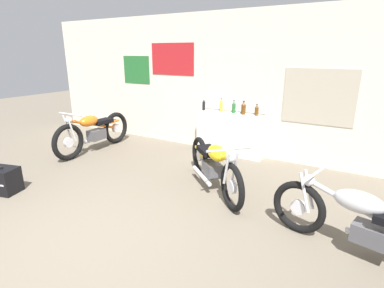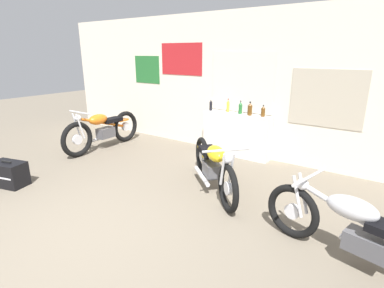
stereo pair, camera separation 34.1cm
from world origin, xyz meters
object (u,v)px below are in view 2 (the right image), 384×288
at_px(bottle_left_center, 228,106).
at_px(motorcycle_yellow, 213,165).
at_px(bottle_rightmost, 263,111).
at_px(bottle_center, 240,108).
at_px(bottle_right_center, 250,109).
at_px(motorcycle_silver, 361,232).
at_px(bottle_leftmost, 211,105).
at_px(hard_case_black, 9,174).
at_px(motorcycle_orange, 103,130).

relative_size(bottle_left_center, motorcycle_yellow, 0.18).
bearing_deg(bottle_rightmost, bottle_center, -179.67).
height_order(bottle_center, bottle_right_center, bottle_right_center).
bearing_deg(motorcycle_silver, bottle_right_center, 134.36).
distance_m(bottle_center, bottle_right_center, 0.21).
bearing_deg(bottle_center, motorcycle_silver, -43.37).
xyz_separation_m(bottle_leftmost, hard_case_black, (-1.65, -3.35, -0.78)).
height_order(bottle_left_center, bottle_rightmost, bottle_left_center).
relative_size(bottle_right_center, hard_case_black, 0.43).
distance_m(bottle_leftmost, motorcycle_orange, 2.39).
distance_m(bottle_leftmost, bottle_left_center, 0.37).
bearing_deg(bottle_center, bottle_leftmost, -177.03).
distance_m(bottle_left_center, bottle_rightmost, 0.76).
relative_size(bottle_center, motorcycle_silver, 0.13).
height_order(motorcycle_yellow, motorcycle_silver, motorcycle_yellow).
relative_size(bottle_leftmost, bottle_rightmost, 1.10).
bearing_deg(bottle_left_center, hard_case_black, -120.60).
bearing_deg(motorcycle_orange, motorcycle_yellow, -7.37).
height_order(bottle_right_center, hard_case_black, bottle_right_center).
bearing_deg(bottle_left_center, motorcycle_yellow, -67.54).
bearing_deg(bottle_right_center, motorcycle_silver, -45.64).
bearing_deg(bottle_leftmost, motorcycle_orange, -148.04).
height_order(motorcycle_yellow, motorcycle_orange, motorcycle_orange).
relative_size(bottle_right_center, bottle_rightmost, 1.19).
relative_size(bottle_rightmost, motorcycle_silver, 0.11).
bearing_deg(bottle_right_center, motorcycle_yellow, -83.18).
bearing_deg(motorcycle_orange, bottle_right_center, 23.56).
relative_size(motorcycle_yellow, motorcycle_orange, 0.74).
xyz_separation_m(bottle_rightmost, hard_case_black, (-2.77, -3.39, -0.77)).
xyz_separation_m(bottle_left_center, motorcycle_silver, (2.75, -2.35, -0.59)).
relative_size(bottle_left_center, motorcycle_orange, 0.13).
bearing_deg(motorcycle_orange, bottle_center, 25.68).
xyz_separation_m(bottle_right_center, hard_case_black, (-2.52, -3.36, -0.79)).
height_order(bottle_leftmost, motorcycle_orange, bottle_leftmost).
height_order(bottle_leftmost, hard_case_black, bottle_leftmost).
height_order(bottle_left_center, motorcycle_silver, bottle_left_center).
bearing_deg(motorcycle_yellow, motorcycle_silver, -18.05).
height_order(bottle_rightmost, motorcycle_silver, bottle_rightmost).
height_order(bottle_center, motorcycle_silver, bottle_center).
height_order(bottle_leftmost, bottle_rightmost, bottle_leftmost).
height_order(bottle_center, motorcycle_yellow, bottle_center).
xyz_separation_m(bottle_left_center, hard_case_black, (-2.02, -3.41, -0.79)).
distance_m(bottle_leftmost, bottle_center, 0.66).
height_order(bottle_left_center, motorcycle_yellow, bottle_left_center).
bearing_deg(bottle_rightmost, motorcycle_yellow, -92.09).
xyz_separation_m(bottle_rightmost, motorcycle_orange, (-3.10, -1.27, -0.54)).
bearing_deg(motorcycle_orange, motorcycle_silver, -11.79).
xyz_separation_m(motorcycle_yellow, motorcycle_silver, (2.05, -0.67, -0.01)).
relative_size(bottle_rightmost, motorcycle_yellow, 0.15).
height_order(bottle_rightmost, motorcycle_yellow, bottle_rightmost).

